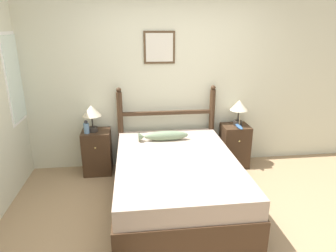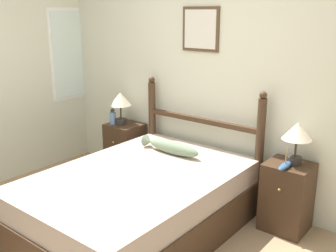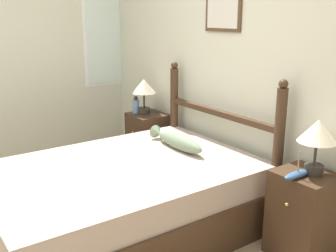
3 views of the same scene
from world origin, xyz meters
name	(u,v)px [view 1 (image 1 of 3)]	position (x,y,z in m)	size (l,w,h in m)	color
ground_plane	(191,230)	(0.00, 0.00, 0.00)	(16.00, 16.00, 0.00)	#9E7F5B
wall_back	(170,82)	(0.00, 1.73, 1.28)	(6.40, 0.08, 2.55)	beige
bed	(176,180)	(-0.07, 0.60, 0.28)	(1.46, 2.08, 0.57)	#3D2819
headboard	(167,125)	(-0.07, 1.60, 0.66)	(1.46, 0.08, 1.25)	#3D2819
nightstand_left	(97,152)	(-1.11, 1.49, 0.32)	(0.40, 0.39, 0.65)	#3D2819
nightstand_right	(234,145)	(0.97, 1.49, 0.32)	(0.40, 0.39, 0.65)	#3D2819
table_lamp_left	(92,113)	(-1.14, 1.46, 0.93)	(0.26, 0.26, 0.39)	#2D2823
table_lamp_right	(239,107)	(1.00, 1.51, 0.93)	(0.26, 0.26, 0.39)	#2D2823
bottle	(86,128)	(-1.22, 1.40, 0.73)	(0.08, 0.08, 0.19)	#668CB2
model_boat	(239,126)	(0.97, 1.37, 0.67)	(0.07, 0.25, 0.18)	#335684
fish_pillow	(164,136)	(-0.16, 1.19, 0.64)	(0.69, 0.12, 0.14)	gray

